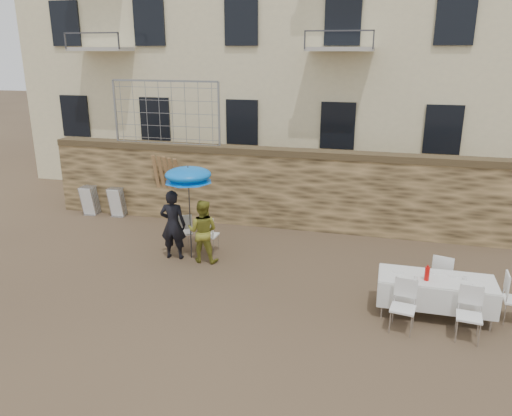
% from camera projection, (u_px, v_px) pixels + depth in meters
% --- Properties ---
extents(ground, '(80.00, 80.00, 0.00)m').
position_uv_depth(ground, '(208.00, 307.00, 9.83)').
color(ground, brown).
rests_on(ground, ground).
extents(stone_wall, '(13.00, 0.50, 2.20)m').
position_uv_depth(stone_wall, '(268.00, 188.00, 14.10)').
color(stone_wall, olive).
rests_on(stone_wall, ground).
extents(chain_link_fence, '(3.20, 0.06, 1.80)m').
position_uv_depth(chain_link_fence, '(166.00, 113.00, 14.22)').
color(chain_link_fence, gray).
rests_on(chain_link_fence, stone_wall).
extents(man_suit, '(0.66, 0.47, 1.70)m').
position_uv_depth(man_suit, '(173.00, 225.00, 11.89)').
color(man_suit, black).
rests_on(man_suit, ground).
extents(woman_dress, '(0.75, 0.60, 1.52)m').
position_uv_depth(woman_dress, '(203.00, 231.00, 11.74)').
color(woman_dress, gold).
rests_on(woman_dress, ground).
extents(umbrella, '(1.13, 1.13, 2.13)m').
position_uv_depth(umbrella, '(188.00, 177.00, 11.53)').
color(umbrella, '#3F3F44').
rests_on(umbrella, ground).
extents(couple_chair_left, '(0.67, 0.67, 0.96)m').
position_uv_depth(couple_chair_left, '(183.00, 231.00, 12.51)').
color(couple_chair_left, white).
rests_on(couple_chair_left, ground).
extents(couple_chair_right, '(0.50, 0.50, 0.96)m').
position_uv_depth(couple_chair_right, '(209.00, 234.00, 12.34)').
color(couple_chair_right, white).
rests_on(couple_chair_right, ground).
extents(banquet_table, '(2.10, 0.85, 0.78)m').
position_uv_depth(banquet_table, '(437.00, 280.00, 9.31)').
color(banquet_table, white).
rests_on(banquet_table, ground).
extents(soda_bottle, '(0.09, 0.09, 0.26)m').
position_uv_depth(soda_bottle, '(427.00, 274.00, 9.16)').
color(soda_bottle, red).
rests_on(soda_bottle, banquet_table).
extents(table_chair_front_left, '(0.55, 0.55, 0.96)m').
position_uv_depth(table_chair_front_left, '(403.00, 307.00, 8.84)').
color(table_chair_front_left, white).
rests_on(table_chair_front_left, ground).
extents(table_chair_front_right, '(0.53, 0.53, 0.96)m').
position_uv_depth(table_chair_front_right, '(469.00, 315.00, 8.57)').
color(table_chair_front_right, white).
rests_on(table_chair_front_right, ground).
extents(table_chair_back, '(0.58, 0.58, 0.96)m').
position_uv_depth(table_chair_back, '(443.00, 276.00, 10.07)').
color(table_chair_back, white).
rests_on(table_chair_back, ground).
extents(chair_stack_left, '(0.46, 0.47, 0.92)m').
position_uv_depth(chair_stack_left, '(93.00, 199.00, 15.32)').
color(chair_stack_left, white).
rests_on(chair_stack_left, ground).
extents(chair_stack_right, '(0.46, 0.40, 0.92)m').
position_uv_depth(chair_stack_right, '(119.00, 201.00, 15.10)').
color(chair_stack_right, white).
rests_on(chair_stack_right, ground).
extents(wood_planks, '(0.70, 0.20, 2.00)m').
position_uv_depth(wood_planks, '(168.00, 187.00, 14.62)').
color(wood_planks, '#A37749').
rests_on(wood_planks, ground).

